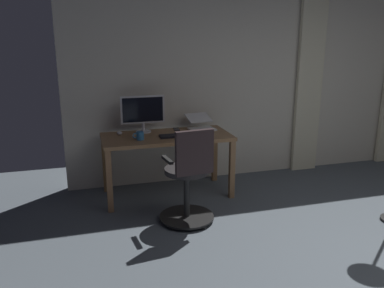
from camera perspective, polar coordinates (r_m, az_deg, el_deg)
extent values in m
cube|color=beige|center=(5.43, 11.15, 10.17)|extent=(5.34, 0.10, 2.74)
cube|color=beige|center=(5.61, 16.48, 8.65)|extent=(0.36, 0.06, 2.48)
cube|color=olive|center=(4.57, -3.65, 1.03)|extent=(1.47, 0.68, 0.04)
cube|color=olive|center=(4.60, 5.73, -3.67)|extent=(0.06, 0.06, 0.69)
cube|color=brown|center=(4.30, -11.77, -5.29)|extent=(0.06, 0.06, 0.69)
cube|color=olive|center=(5.13, 3.25, -1.56)|extent=(0.06, 0.06, 0.69)
cube|color=olive|center=(4.87, -12.36, -2.86)|extent=(0.06, 0.06, 0.69)
cylinder|color=black|center=(4.14, -0.76, -10.36)|extent=(0.56, 0.56, 0.02)
sphere|color=black|center=(4.24, 2.51, -9.94)|extent=(0.05, 0.05, 0.05)
sphere|color=black|center=(4.38, -1.01, -9.07)|extent=(0.05, 0.05, 0.05)
sphere|color=black|center=(4.21, -4.22, -10.17)|extent=(0.05, 0.05, 0.05)
sphere|color=black|center=(3.96, -2.77, -11.93)|extent=(0.05, 0.05, 0.05)
sphere|color=black|center=(3.98, 1.68, -11.77)|extent=(0.05, 0.05, 0.05)
cylinder|color=black|center=(4.04, -0.78, -7.32)|extent=(0.06, 0.06, 0.48)
cylinder|color=black|center=(3.95, -0.79, -3.80)|extent=(0.49, 0.49, 0.05)
cube|color=#2D2123|center=(3.70, 0.36, -1.25)|extent=(0.38, 0.09, 0.43)
cube|color=black|center=(3.84, -3.56, -2.27)|extent=(0.07, 0.24, 0.03)
cube|color=black|center=(3.98, 1.87, -1.59)|extent=(0.07, 0.24, 0.03)
cylinder|color=silver|center=(4.73, -6.97, 1.78)|extent=(0.18, 0.18, 0.01)
cylinder|color=silver|center=(4.72, -7.00, 2.42)|extent=(0.04, 0.04, 0.10)
cube|color=silver|center=(4.68, -7.09, 4.94)|extent=(0.51, 0.03, 0.32)
cube|color=black|center=(4.67, -7.06, 4.90)|extent=(0.47, 0.01, 0.28)
cube|color=black|center=(4.49, -2.12, 1.22)|extent=(0.40, 0.13, 0.02)
cube|color=white|center=(4.81, 1.46, 2.14)|extent=(0.32, 0.26, 0.02)
cube|color=white|center=(4.88, 0.92, 3.79)|extent=(0.31, 0.25, 0.08)
ellipsoid|color=white|center=(4.66, -10.34, 1.56)|extent=(0.06, 0.10, 0.04)
cube|color=#232328|center=(4.82, -2.25, 2.12)|extent=(0.08, 0.15, 0.01)
cylinder|color=teal|center=(4.39, -7.44, 1.17)|extent=(0.08, 0.08, 0.09)
torus|color=teal|center=(4.38, -8.13, 1.18)|extent=(0.06, 0.01, 0.06)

